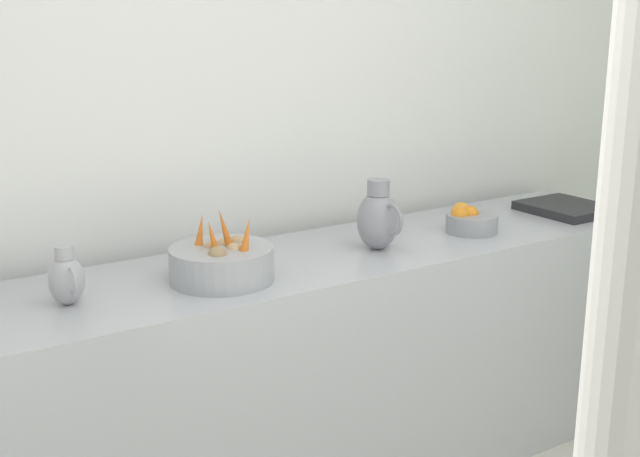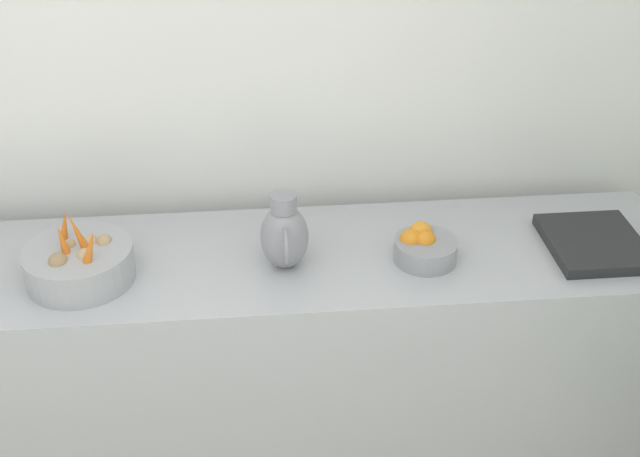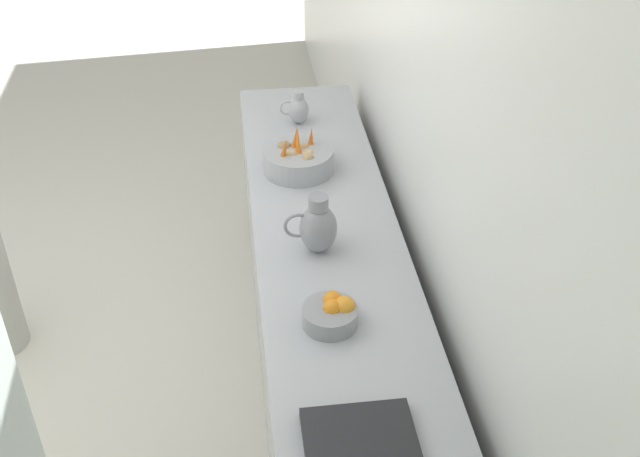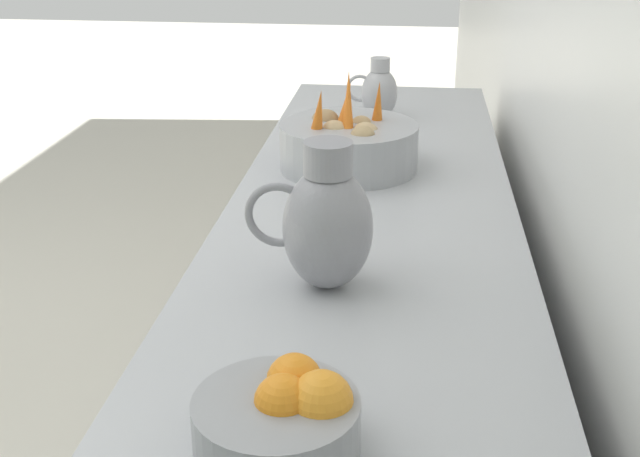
{
  "view_description": "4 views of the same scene",
  "coord_description": "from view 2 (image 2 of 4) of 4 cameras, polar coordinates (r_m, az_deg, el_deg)",
  "views": [
    {
      "loc": [
        0.76,
        -1.34,
        1.72
      ],
      "look_at": [
        -1.52,
        0.15,
        1.0
      ],
      "focal_mm": 45.91,
      "sensor_mm": 36.0,
      "label": 1
    },
    {
      "loc": [
        0.64,
        0.28,
        2.34
      ],
      "look_at": [
        -1.33,
        0.47,
        1.12
      ],
      "focal_mm": 45.61,
      "sensor_mm": 36.0,
      "label": 2
    },
    {
      "loc": [
        -1.17,
        2.89,
        2.8
      ],
      "look_at": [
        -1.49,
        0.39,
        1.01
      ],
      "focal_mm": 44.03,
      "sensor_mm": 36.0,
      "label": 3
    },
    {
      "loc": [
        -1.61,
        1.6,
        1.52
      ],
      "look_at": [
        -1.47,
        0.36,
        1.0
      ],
      "focal_mm": 45.51,
      "sensor_mm": 36.0,
      "label": 4
    }
  ],
  "objects": [
    {
      "name": "counter_sink_basin",
      "position": [
        2.78,
        18.69,
        -0.98
      ],
      "size": [
        0.34,
        0.3,
        0.04
      ],
      "primitive_type": "cube",
      "color": "#232326",
      "rests_on": "prep_counter"
    },
    {
      "name": "vegetable_colander",
      "position": [
        2.57,
        -16.54,
        -2.32
      ],
      "size": [
        0.33,
        0.33,
        0.24
      ],
      "color": "#9EA0A5",
      "rests_on": "prep_counter"
    },
    {
      "name": "tile_wall_left",
      "position": [
        2.76,
        4.99,
        13.78
      ],
      "size": [
        0.1,
        9.67,
        3.0
      ],
      "primitive_type": "cube",
      "color": "white",
      "rests_on": "ground_plane"
    },
    {
      "name": "orange_bowl",
      "position": [
        2.59,
        7.29,
        -1.27
      ],
      "size": [
        0.2,
        0.2,
        0.11
      ],
      "color": "gray",
      "rests_on": "prep_counter"
    },
    {
      "name": "metal_pitcher_tall",
      "position": [
        2.5,
        -2.51,
        -0.44
      ],
      "size": [
        0.21,
        0.15,
        0.25
      ],
      "color": "gray",
      "rests_on": "prep_counter"
    },
    {
      "name": "prep_counter",
      "position": [
        2.88,
        -4.55,
        -9.53
      ],
      "size": [
        0.61,
        2.82,
        0.9
      ],
      "primitive_type": "cube",
      "color": "#ADAFB5",
      "rests_on": "ground_plane"
    }
  ]
}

